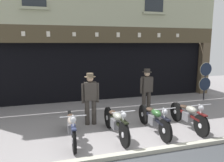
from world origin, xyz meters
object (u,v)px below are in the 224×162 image
at_px(motorcycle_center_left, 116,122).
at_px(motorcycle_center, 154,118).
at_px(advert_board_near, 53,63).
at_px(motorcycle_left, 72,126).
at_px(tyre_sign_pole, 205,77).
at_px(shopkeeper_center, 147,88).
at_px(motorcycle_center_right, 188,115).
at_px(salesman_left, 90,96).

distance_m(motorcycle_center_left, motorcycle_center, 1.16).
bearing_deg(advert_board_near, motorcycle_left, -85.99).
bearing_deg(advert_board_near, tyre_sign_pole, -12.71).
distance_m(motorcycle_left, motorcycle_center_left, 1.21).
bearing_deg(tyre_sign_pole, advert_board_near, 167.29).
bearing_deg(motorcycle_center, shopkeeper_center, -107.72).
bearing_deg(motorcycle_center, motorcycle_center_left, 0.31).
bearing_deg(motorcycle_center_right, shopkeeper_center, -71.07).
relative_size(salesman_left, tyre_sign_pole, 0.96).
distance_m(motorcycle_center, advert_board_near, 5.15).
relative_size(motorcycle_left, tyre_sign_pole, 1.14).
bearing_deg(motorcycle_center_left, motorcycle_left, -4.64).
distance_m(salesman_left, shopkeeper_center, 2.32).
relative_size(motorcycle_center_right, salesman_left, 1.16).
distance_m(motorcycle_center_left, salesman_left, 1.34).
bearing_deg(shopkeeper_center, advert_board_near, -47.20).
xyz_separation_m(motorcycle_left, motorcycle_center_left, (1.21, -0.06, 0.01)).
bearing_deg(advert_board_near, motorcycle_center_right, -48.06).
relative_size(motorcycle_center, motorcycle_center_right, 1.04).
distance_m(motorcycle_center_right, shopkeeper_center, 1.94).
bearing_deg(motorcycle_center_left, shopkeeper_center, -136.65).
height_order(motorcycle_center_left, tyre_sign_pole, tyre_sign_pole).
height_order(salesman_left, advert_board_near, advert_board_near).
height_order(motorcycle_center, salesman_left, salesman_left).
bearing_deg(shopkeeper_center, motorcycle_center, 61.27).
xyz_separation_m(salesman_left, advert_board_near, (-1.01, 3.06, 0.81)).
relative_size(salesman_left, advert_board_near, 1.54).
height_order(tyre_sign_pole, advert_board_near, advert_board_near).
xyz_separation_m(motorcycle_center, advert_board_near, (-2.66, 4.21, 1.32)).
bearing_deg(shopkeeper_center, motorcycle_left, 19.51).
height_order(motorcycle_left, motorcycle_center, motorcycle_center).
relative_size(motorcycle_left, salesman_left, 1.18).
relative_size(motorcycle_center_left, motorcycle_center, 0.98).
bearing_deg(advert_board_near, motorcycle_center_left, -70.39).
height_order(motorcycle_center, advert_board_near, advert_board_near).
bearing_deg(motorcycle_center_left, salesman_left, -68.51).
height_order(salesman_left, shopkeeper_center, salesman_left).
distance_m(motorcycle_center_left, advert_board_near, 4.64).
distance_m(motorcycle_left, advert_board_near, 4.35).
bearing_deg(motorcycle_left, motorcycle_center_right, 179.92).
height_order(motorcycle_center, shopkeeper_center, shopkeeper_center).
bearing_deg(salesman_left, motorcycle_center, 149.12).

